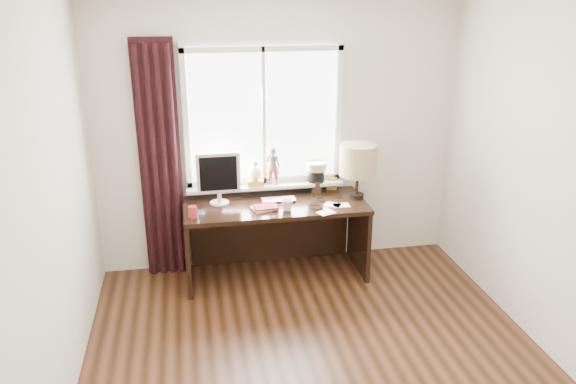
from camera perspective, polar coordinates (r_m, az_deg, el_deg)
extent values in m
cube|color=#4F2B19|center=(4.24, 3.95, -18.73)|extent=(3.50, 4.00, 0.00)
cube|color=silver|center=(5.43, -0.93, 5.71)|extent=(3.50, 0.00, 2.60)
cube|color=silver|center=(3.57, -23.93, -4.01)|extent=(0.00, 4.00, 2.60)
imported|color=silver|center=(5.29, -0.94, -0.81)|extent=(0.32, 0.21, 0.03)
imported|color=white|center=(5.06, -0.10, -1.26)|extent=(0.15, 0.15, 0.11)
cylinder|color=maroon|center=(4.98, -9.65, -2.00)|extent=(0.08, 0.08, 0.10)
cube|color=white|center=(5.34, -2.51, 7.66)|extent=(1.40, 0.02, 1.30)
cube|color=silver|center=(5.49, -2.38, 1.23)|extent=(1.50, 0.05, 0.05)
cube|color=silver|center=(5.22, -2.58, 14.32)|extent=(1.50, 0.05, 0.05)
cube|color=silver|center=(5.27, -10.36, 7.18)|extent=(0.05, 0.05, 1.40)
cube|color=silver|center=(5.46, 5.15, 7.89)|extent=(0.05, 0.05, 1.40)
cube|color=silver|center=(5.32, -2.47, 7.61)|extent=(0.03, 0.05, 1.30)
cube|color=silver|center=(5.46, -2.29, 0.66)|extent=(1.52, 0.18, 0.03)
cylinder|color=maroon|center=(5.36, -7.92, 1.69)|extent=(0.14, 0.14, 0.25)
cube|color=gold|center=(5.41, -3.35, 0.99)|extent=(0.15, 0.12, 0.06)
sphere|color=beige|center=(5.38, -3.37, 1.94)|extent=(0.13, 0.13, 0.13)
sphere|color=beige|center=(5.35, -3.39, 2.96)|extent=(0.07, 0.07, 0.07)
imported|color=brown|center=(5.38, -1.47, 2.68)|extent=(0.16, 0.13, 0.38)
cylinder|color=#1E4C51|center=(5.35, -1.46, 3.49)|extent=(0.11, 0.11, 0.05)
cylinder|color=black|center=(5.51, 2.87, 1.67)|extent=(0.16, 0.16, 0.12)
cylinder|color=#8C6B4C|center=(5.48, 2.89, 2.66)|extent=(0.20, 0.20, 0.08)
cube|color=black|center=(5.33, -12.84, 2.98)|extent=(0.38, 0.05, 2.25)
cylinder|color=black|center=(5.32, -14.34, 2.51)|extent=(0.06, 0.06, 2.20)
cylinder|color=black|center=(5.31, -13.37, 2.57)|extent=(0.06, 0.06, 2.20)
cylinder|color=black|center=(5.30, -12.40, 2.64)|extent=(0.06, 0.06, 2.20)
cylinder|color=black|center=(5.30, -11.43, 2.70)|extent=(0.06, 0.06, 2.20)
cube|color=black|center=(5.24, -1.29, -1.39)|extent=(1.70, 0.70, 0.04)
cube|color=black|center=(5.33, -10.14, -5.72)|extent=(0.04, 0.64, 0.71)
cube|color=black|center=(5.57, 7.22, -4.40)|extent=(0.04, 0.64, 0.71)
cube|color=black|center=(5.69, -1.81, -3.68)|extent=(1.60, 0.03, 0.71)
cylinder|color=beige|center=(5.27, -6.97, -1.09)|extent=(0.18, 0.18, 0.01)
cylinder|color=beige|center=(5.25, -7.00, -0.50)|extent=(0.04, 0.04, 0.10)
cube|color=beige|center=(5.17, -7.11, 1.93)|extent=(0.40, 0.04, 0.38)
cube|color=black|center=(5.15, -7.09, 1.85)|extent=(0.34, 0.01, 0.32)
cube|color=beige|center=(5.11, -2.42, -1.63)|extent=(0.26, 0.22, 0.02)
cube|color=maroon|center=(5.10, -2.30, -1.50)|extent=(0.23, 0.18, 0.01)
cylinder|color=black|center=(5.50, 2.92, 0.55)|extent=(0.09, 0.09, 0.12)
cylinder|color=black|center=(5.49, 2.76, 1.07)|extent=(0.01, 0.01, 0.22)
cylinder|color=black|center=(5.49, 3.07, 0.88)|extent=(0.01, 0.01, 0.19)
cylinder|color=black|center=(5.50, 2.90, 1.24)|extent=(0.01, 0.01, 0.25)
cylinder|color=black|center=(5.51, 3.08, 0.85)|extent=(0.01, 0.01, 0.17)
cube|color=gold|center=(5.59, 4.47, 0.88)|extent=(0.10, 0.04, 0.13)
cube|color=#996633|center=(5.58, 4.50, 0.84)|extent=(0.07, 0.02, 0.10)
cylinder|color=black|center=(5.44, 6.98, -0.32)|extent=(0.14, 0.14, 0.03)
cylinder|color=black|center=(5.40, 7.03, 0.93)|extent=(0.03, 0.03, 0.22)
cylinder|color=#CABC91|center=(5.33, 7.14, 3.26)|extent=(0.35, 0.35, 0.30)
cube|color=white|center=(5.21, 5.42, -1.34)|extent=(0.15, 0.11, 0.00)
cube|color=white|center=(5.22, 4.59, -1.29)|extent=(0.19, 0.17, 0.00)
cube|color=white|center=(5.04, 3.88, -2.09)|extent=(0.18, 0.16, 0.00)
torus|color=black|center=(5.15, 2.79, -1.54)|extent=(0.18, 0.18, 0.01)
torus|color=black|center=(5.34, 3.36, -0.74)|extent=(0.15, 0.15, 0.01)
torus|color=black|center=(5.30, -0.24, -0.86)|extent=(0.13, 0.13, 0.01)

